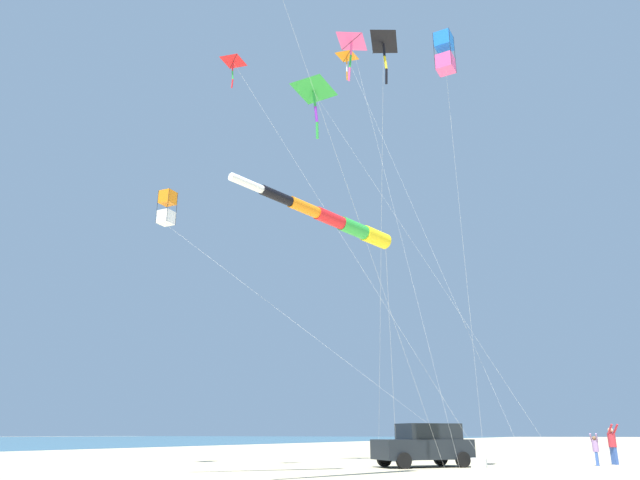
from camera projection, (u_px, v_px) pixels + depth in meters
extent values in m
plane|color=#C6B58C|center=(588.00, 468.00, 25.41)|extent=(600.00, 600.00, 0.00)
cube|color=black|center=(423.00, 449.00, 26.30)|extent=(4.31, 4.38, 0.84)
cube|color=black|center=(428.00, 431.00, 26.65)|extent=(2.96, 2.99, 0.68)
cylinder|color=black|center=(404.00, 461.00, 24.85)|extent=(0.62, 0.63, 0.66)
cylinder|color=black|center=(384.00, 459.00, 26.50)|extent=(0.62, 0.63, 0.66)
cylinder|color=black|center=(463.00, 460.00, 25.83)|extent=(0.62, 0.63, 0.66)
cylinder|color=black|center=(441.00, 458.00, 27.47)|extent=(0.62, 0.63, 0.66)
cube|color=white|center=(479.00, 464.00, 25.28)|extent=(0.60, 0.40, 0.36)
cube|color=white|center=(479.00, 459.00, 25.35)|extent=(0.62, 0.42, 0.06)
cube|color=#335199|center=(614.00, 456.00, 28.29)|extent=(0.33, 0.33, 0.80)
cylinder|color=#B72833|center=(612.00, 440.00, 28.51)|extent=(0.51, 0.51, 0.66)
sphere|color=tan|center=(610.00, 430.00, 28.66)|extent=(0.25, 0.25, 0.25)
cylinder|color=#B72833|center=(615.00, 429.00, 28.57)|extent=(0.34, 0.36, 0.50)
cylinder|color=#B72833|center=(610.00, 429.00, 28.48)|extent=(0.34, 0.36, 0.50)
cube|color=#335199|center=(597.00, 459.00, 27.19)|extent=(0.14, 0.25, 0.61)
cylinder|color=#8E6B9E|center=(595.00, 446.00, 27.36)|extent=(0.30, 0.30, 0.50)
sphere|color=brown|center=(594.00, 438.00, 27.47)|extent=(0.19, 0.19, 0.19)
cylinder|color=#8E6B9E|center=(597.00, 437.00, 27.32)|extent=(0.10, 0.31, 0.38)
cylinder|color=#8E6B9E|center=(591.00, 437.00, 27.44)|extent=(0.10, 0.31, 0.38)
cube|color=blue|center=(444.00, 42.00, 26.85)|extent=(0.78, 0.78, 0.74)
cube|color=#EF4C93|center=(445.00, 64.00, 26.47)|extent=(0.78, 0.78, 0.74)
cylinder|color=black|center=(450.00, 46.00, 26.18)|extent=(0.02, 0.02, 1.94)
cylinder|color=black|center=(455.00, 55.00, 26.80)|extent=(0.02, 0.02, 1.94)
cylinder|color=black|center=(434.00, 51.00, 26.52)|extent=(0.02, 0.02, 1.94)
cylinder|color=black|center=(439.00, 60.00, 27.14)|extent=(0.02, 0.02, 1.94)
cylinder|color=white|center=(465.00, 265.00, 25.82)|extent=(0.61, 4.63, 16.86)
pyramid|color=orange|center=(347.00, 55.00, 33.63)|extent=(1.29, 1.33, 0.25)
cylinder|color=black|center=(347.00, 56.00, 33.60)|extent=(0.77, 0.68, 0.19)
cylinder|color=orange|center=(347.00, 61.00, 33.50)|extent=(0.10, 0.08, 0.51)
cylinder|color=white|center=(347.00, 68.00, 33.33)|extent=(0.12, 0.15, 0.51)
cylinder|color=orange|center=(347.00, 76.00, 33.17)|extent=(0.10, 0.13, 0.51)
cylinder|color=white|center=(426.00, 237.00, 29.97)|extent=(7.18, 3.02, 21.88)
cylinder|color=yellow|center=(375.00, 237.00, 22.18)|extent=(0.98, 1.38, 0.66)
cylinder|color=green|center=(353.00, 228.00, 21.39)|extent=(0.92, 1.35, 0.59)
cylinder|color=red|center=(330.00, 218.00, 20.60)|extent=(0.86, 1.33, 0.53)
cylinder|color=orange|center=(304.00, 207.00, 19.81)|extent=(0.79, 1.30, 0.46)
cylinder|color=black|center=(277.00, 196.00, 19.03)|extent=(0.73, 1.28, 0.40)
cylinder|color=white|center=(247.00, 183.00, 18.24)|extent=(0.67, 1.25, 0.33)
cylinder|color=white|center=(392.00, 364.00, 24.12)|extent=(1.87, 5.88, 8.27)
pyramid|color=green|center=(313.00, 89.00, 33.50)|extent=(2.40, 2.47, 0.94)
cylinder|color=black|center=(314.00, 90.00, 33.41)|extent=(1.25, 1.11, 1.02)
cylinder|color=green|center=(314.00, 99.00, 33.23)|extent=(0.29, 0.25, 0.98)
cylinder|color=purple|center=(316.00, 115.00, 32.95)|extent=(0.27, 0.30, 0.98)
cylinder|color=green|center=(317.00, 130.00, 32.72)|extent=(0.20, 0.27, 0.97)
cylinder|color=white|center=(428.00, 264.00, 31.18)|extent=(10.13, 7.00, 19.88)
pyramid|color=black|center=(383.00, 41.00, 24.18)|extent=(1.23, 1.59, 0.56)
cylinder|color=black|center=(383.00, 42.00, 24.13)|extent=(1.11, 0.32, 0.58)
cylinder|color=black|center=(384.00, 50.00, 24.01)|extent=(0.13, 0.11, 0.64)
cylinder|color=yellow|center=(385.00, 63.00, 23.77)|extent=(0.21, 0.17, 0.65)
cylinder|color=black|center=(386.00, 76.00, 23.58)|extent=(0.19, 0.21, 0.65)
cylinder|color=white|center=(381.00, 273.00, 26.64)|extent=(4.41, 9.88, 16.63)
pyramid|color=red|center=(233.00, 61.00, 27.83)|extent=(1.14, 1.22, 0.33)
cylinder|color=black|center=(233.00, 62.00, 27.79)|extent=(0.73, 0.53, 0.32)
cylinder|color=red|center=(233.00, 67.00, 27.72)|extent=(0.13, 0.12, 0.47)
cylinder|color=green|center=(233.00, 75.00, 27.59)|extent=(0.12, 0.08, 0.47)
cylinder|color=red|center=(232.00, 84.00, 27.43)|extent=(0.12, 0.13, 0.46)
cylinder|color=white|center=(355.00, 256.00, 26.63)|extent=(8.69, 8.12, 18.10)
cube|color=orange|center=(168.00, 198.00, 30.19)|extent=(0.68, 0.68, 0.68)
cube|color=white|center=(166.00, 218.00, 29.85)|extent=(0.68, 0.68, 0.68)
cylinder|color=black|center=(168.00, 204.00, 29.59)|extent=(0.02, 0.02, 1.77)
cylinder|color=black|center=(176.00, 209.00, 30.17)|extent=(0.02, 0.02, 1.77)
cylinder|color=black|center=(157.00, 207.00, 29.87)|extent=(0.02, 0.02, 1.77)
cylinder|color=black|center=(166.00, 211.00, 30.45)|extent=(0.02, 0.02, 1.77)
cylinder|color=white|center=(318.00, 340.00, 28.59)|extent=(13.33, 7.91, 11.50)
cylinder|color=white|center=(366.00, 240.00, 23.86)|extent=(2.67, 10.42, 17.79)
pyramid|color=#EF4C93|center=(351.00, 40.00, 29.54)|extent=(1.58, 1.87, 0.35)
cylinder|color=black|center=(352.00, 41.00, 29.50)|extent=(1.32, 0.56, 0.25)
cylinder|color=#EF4C93|center=(351.00, 49.00, 29.39)|extent=(0.19, 0.14, 0.73)
cylinder|color=green|center=(350.00, 62.00, 29.18)|extent=(0.21, 0.18, 0.73)
cylinder|color=#EF4C93|center=(349.00, 74.00, 28.97)|extent=(0.18, 0.12, 0.73)
cylinder|color=white|center=(402.00, 239.00, 27.40)|extent=(3.04, 3.94, 20.06)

